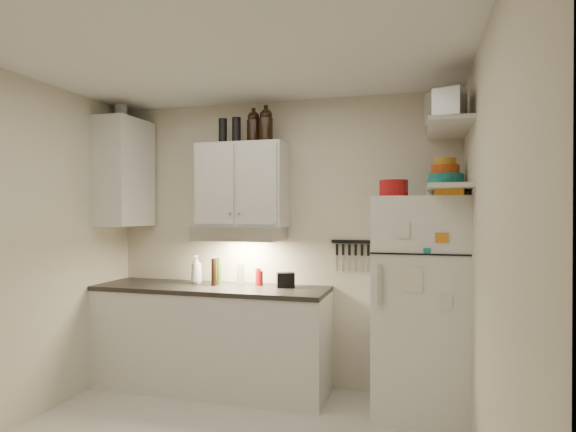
# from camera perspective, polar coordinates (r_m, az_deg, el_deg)

# --- Properties ---
(ceiling) EXTENTS (3.20, 3.00, 0.02)m
(ceiling) POSITION_cam_1_polar(r_m,az_deg,el_deg) (3.18, -9.26, 19.31)
(ceiling) COLOR silver
(ceiling) RESTS_ON ground
(back_wall) EXTENTS (3.20, 0.02, 2.60)m
(back_wall) POSITION_cam_1_polar(r_m,az_deg,el_deg) (4.44, -0.98, -3.16)
(back_wall) COLOR beige
(back_wall) RESTS_ON ground
(left_wall) EXTENTS (0.02, 3.00, 2.60)m
(left_wall) POSITION_cam_1_polar(r_m,az_deg,el_deg) (3.98, -30.80, -3.65)
(left_wall) COLOR beige
(left_wall) RESTS_ON ground
(right_wall) EXTENTS (0.02, 3.00, 2.60)m
(right_wall) POSITION_cam_1_polar(r_m,az_deg,el_deg) (2.77, 22.75, -5.40)
(right_wall) COLOR beige
(right_wall) RESTS_ON ground
(base_cabinet) EXTENTS (2.10, 0.60, 0.88)m
(base_cabinet) POSITION_cam_1_polar(r_m,az_deg,el_deg) (4.48, -9.13, -14.28)
(base_cabinet) COLOR silver
(base_cabinet) RESTS_ON floor
(countertop) EXTENTS (2.10, 0.62, 0.04)m
(countertop) POSITION_cam_1_polar(r_m,az_deg,el_deg) (4.39, -9.14, -8.46)
(countertop) COLOR black
(countertop) RESTS_ON base_cabinet
(upper_cabinet) EXTENTS (0.80, 0.33, 0.75)m
(upper_cabinet) POSITION_cam_1_polar(r_m,az_deg,el_deg) (4.37, -5.42, 3.67)
(upper_cabinet) COLOR silver
(upper_cabinet) RESTS_ON back_wall
(side_cabinet) EXTENTS (0.33, 0.55, 1.00)m
(side_cabinet) POSITION_cam_1_polar(r_m,az_deg,el_deg) (4.79, -18.85, 4.87)
(side_cabinet) COLOR silver
(side_cabinet) RESTS_ON left_wall
(range_hood) EXTENTS (0.76, 0.46, 0.12)m
(range_hood) POSITION_cam_1_polar(r_m,az_deg,el_deg) (4.30, -5.73, -2.07)
(range_hood) COLOR silver
(range_hood) RESTS_ON back_wall
(fridge) EXTENTS (0.70, 0.68, 1.70)m
(fridge) POSITION_cam_1_polar(r_m,az_deg,el_deg) (3.96, 15.36, -10.18)
(fridge) COLOR white
(fridge) RESTS_ON floor
(shelf_hi) EXTENTS (0.30, 0.95, 0.03)m
(shelf_hi) POSITION_cam_1_polar(r_m,az_deg,el_deg) (3.81, 18.45, 9.79)
(shelf_hi) COLOR silver
(shelf_hi) RESTS_ON right_wall
(shelf_lo) EXTENTS (0.30, 0.95, 0.03)m
(shelf_lo) POSITION_cam_1_polar(r_m,az_deg,el_deg) (3.77, 18.43, 3.17)
(shelf_lo) COLOR silver
(shelf_lo) RESTS_ON right_wall
(knife_strip) EXTENTS (0.42, 0.02, 0.03)m
(knife_strip) POSITION_cam_1_polar(r_m,az_deg,el_deg) (4.27, 7.98, -3.04)
(knife_strip) COLOR black
(knife_strip) RESTS_ON back_wall
(dutch_oven) EXTENTS (0.25, 0.25, 0.13)m
(dutch_oven) POSITION_cam_1_polar(r_m,az_deg,el_deg) (3.79, 12.41, 3.22)
(dutch_oven) COLOR maroon
(dutch_oven) RESTS_ON fridge
(book_stack) EXTENTS (0.23, 0.27, 0.08)m
(book_stack) POSITION_cam_1_polar(r_m,az_deg,el_deg) (3.67, 18.72, 2.95)
(book_stack) COLOR orange
(book_stack) RESTS_ON fridge
(spice_jar) EXTENTS (0.07, 0.07, 0.11)m
(spice_jar) POSITION_cam_1_polar(r_m,az_deg,el_deg) (3.88, 16.60, 3.02)
(spice_jar) COLOR silver
(spice_jar) RESTS_ON fridge
(stock_pot) EXTENTS (0.32, 0.32, 0.17)m
(stock_pot) POSITION_cam_1_polar(r_m,az_deg,el_deg) (4.13, 17.70, 10.49)
(stock_pot) COLOR silver
(stock_pot) RESTS_ON shelf_hi
(tin_a) EXTENTS (0.28, 0.27, 0.22)m
(tin_a) POSITION_cam_1_polar(r_m,az_deg,el_deg) (3.69, 18.14, 12.08)
(tin_a) COLOR #AAAAAD
(tin_a) RESTS_ON shelf_hi
(tin_b) EXTENTS (0.23, 0.23, 0.18)m
(tin_b) POSITION_cam_1_polar(r_m,az_deg,el_deg) (3.46, 18.61, 12.54)
(tin_b) COLOR #AAAAAD
(tin_b) RESTS_ON shelf_hi
(bowl_teal) EXTENTS (0.27, 0.27, 0.11)m
(bowl_teal) POSITION_cam_1_polar(r_m,az_deg,el_deg) (4.01, 18.19, 3.99)
(bowl_teal) COLOR #17817D
(bowl_teal) RESTS_ON shelf_lo
(bowl_orange) EXTENTS (0.22, 0.22, 0.07)m
(bowl_orange) POSITION_cam_1_polar(r_m,az_deg,el_deg) (3.99, 18.14, 5.27)
(bowl_orange) COLOR #BD4111
(bowl_orange) RESTS_ON bowl_teal
(bowl_yellow) EXTENTS (0.17, 0.17, 0.05)m
(bowl_yellow) POSITION_cam_1_polar(r_m,az_deg,el_deg) (3.99, 18.14, 6.12)
(bowl_yellow) COLOR #BC8321
(bowl_yellow) RESTS_ON bowl_orange
(plates) EXTENTS (0.25, 0.25, 0.05)m
(plates) POSITION_cam_1_polar(r_m,az_deg,el_deg) (3.75, 17.71, 3.81)
(plates) COLOR #17817D
(plates) RESTS_ON shelf_lo
(growler_a) EXTENTS (0.14, 0.14, 0.28)m
(growler_a) POSITION_cam_1_polar(r_m,az_deg,el_deg) (4.37, -4.09, 10.51)
(growler_a) COLOR black
(growler_a) RESTS_ON upper_cabinet
(growler_b) EXTENTS (0.14, 0.14, 0.29)m
(growler_b) POSITION_cam_1_polar(r_m,az_deg,el_deg) (4.28, -2.63, 10.76)
(growler_b) COLOR black
(growler_b) RESTS_ON upper_cabinet
(thermos_a) EXTENTS (0.09, 0.09, 0.23)m
(thermos_a) POSITION_cam_1_polar(r_m,az_deg,el_deg) (4.38, -6.14, 10.08)
(thermos_a) COLOR black
(thermos_a) RESTS_ON upper_cabinet
(thermos_b) EXTENTS (0.08, 0.08, 0.22)m
(thermos_b) POSITION_cam_1_polar(r_m,az_deg,el_deg) (4.42, -7.73, 9.96)
(thermos_b) COLOR black
(thermos_b) RESTS_ON upper_cabinet
(side_jar) EXTENTS (0.13, 0.13, 0.16)m
(side_jar) POSITION_cam_1_polar(r_m,az_deg,el_deg) (4.93, -19.21, 11.54)
(side_jar) COLOR silver
(side_jar) RESTS_ON side_cabinet
(soap_bottle) EXTENTS (0.11, 0.11, 0.29)m
(soap_bottle) POSITION_cam_1_polar(r_m,az_deg,el_deg) (4.55, -10.81, -6.04)
(soap_bottle) COLOR silver
(soap_bottle) RESTS_ON countertop
(pepper_mill) EXTENTS (0.06, 0.06, 0.15)m
(pepper_mill) POSITION_cam_1_polar(r_m,az_deg,el_deg) (4.37, -3.56, -7.21)
(pepper_mill) COLOR brown
(pepper_mill) RESTS_ON countertop
(oil_bottle) EXTENTS (0.06, 0.06, 0.24)m
(oil_bottle) POSITION_cam_1_polar(r_m,az_deg,el_deg) (4.46, -8.11, -6.47)
(oil_bottle) COLOR #3D741D
(oil_bottle) RESTS_ON countertop
(vinegar_bottle) EXTENTS (0.06, 0.06, 0.24)m
(vinegar_bottle) POSITION_cam_1_polar(r_m,az_deg,el_deg) (4.39, -8.76, -6.59)
(vinegar_bottle) COLOR black
(vinegar_bottle) RESTS_ON countertop
(clear_bottle) EXTENTS (0.08, 0.08, 0.20)m
(clear_bottle) POSITION_cam_1_polar(r_m,az_deg,el_deg) (4.39, -5.65, -6.88)
(clear_bottle) COLOR silver
(clear_bottle) RESTS_ON countertop
(red_jar) EXTENTS (0.08, 0.08, 0.13)m
(red_jar) POSITION_cam_1_polar(r_m,az_deg,el_deg) (4.37, -3.41, -7.36)
(red_jar) COLOR maroon
(red_jar) RESTS_ON countertop
(caddy) EXTENTS (0.18, 0.16, 0.13)m
(caddy) POSITION_cam_1_polar(r_m,az_deg,el_deg) (4.25, -0.30, -7.58)
(caddy) COLOR black
(caddy) RESTS_ON countertop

